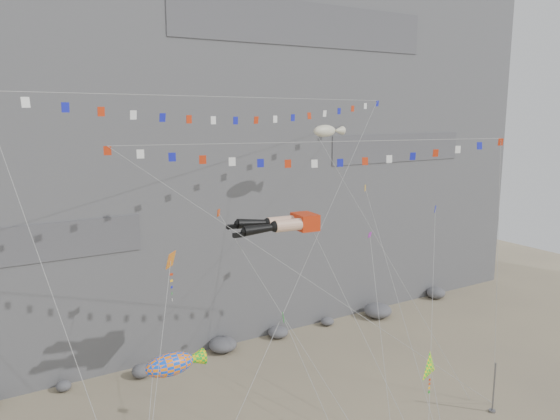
# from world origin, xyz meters

# --- Properties ---
(cliff) EXTENTS (80.00, 28.00, 50.00)m
(cliff) POSITION_xyz_m (0.00, 32.00, 25.00)
(cliff) COLOR slate
(cliff) RESTS_ON ground
(talus_boulders) EXTENTS (60.00, 3.00, 1.20)m
(talus_boulders) POSITION_xyz_m (0.00, 17.00, 0.60)
(talus_boulders) COLOR #5C5C61
(talus_boulders) RESTS_ON ground
(anchor_pole_right) EXTENTS (0.12, 0.12, 3.88)m
(anchor_pole_right) POSITION_xyz_m (12.59, -2.84, 1.94)
(anchor_pole_right) COLOR slate
(anchor_pole_right) RESTS_ON ground
(legs_kite) EXTENTS (6.58, 15.72, 20.10)m
(legs_kite) POSITION_xyz_m (-0.57, 5.47, 14.21)
(legs_kite) COLOR red
(legs_kite) RESTS_ON ground
(flag_banner_upper) EXTENTS (35.06, 20.56, 30.24)m
(flag_banner_upper) POSITION_xyz_m (-1.04, 9.93, 22.96)
(flag_banner_upper) COLOR red
(flag_banner_upper) RESTS_ON ground
(flag_banner_lower) EXTENTS (28.10, 9.53, 23.78)m
(flag_banner_lower) POSITION_xyz_m (2.12, 3.95, 19.91)
(flag_banner_lower) COLOR red
(flag_banner_lower) RESTS_ON ground
(harlequin_kite) EXTENTS (6.04, 8.25, 15.83)m
(harlequin_kite) POSITION_xyz_m (-9.45, 3.78, 13.26)
(harlequin_kite) COLOR red
(harlequin_kite) RESTS_ON ground
(fish_windsock) EXTENTS (5.99, 6.11, 9.89)m
(fish_windsock) POSITION_xyz_m (-10.23, 2.43, 7.39)
(fish_windsock) COLOR orange
(fish_windsock) RESTS_ON ground
(delta_kite) EXTENTS (2.50, 4.21, 8.06)m
(delta_kite) POSITION_xyz_m (3.92, -4.55, 6.48)
(delta_kite) COLOR yellow
(delta_kite) RESTS_ON ground
(blimp_windsock) EXTENTS (6.68, 14.20, 24.60)m
(blimp_windsock) POSITION_xyz_m (7.89, 12.25, 20.24)
(blimp_windsock) COLOR beige
(blimp_windsock) RESTS_ON ground
(small_kite_a) EXTENTS (4.90, 15.00, 21.03)m
(small_kite_a) POSITION_xyz_m (-3.93, 8.35, 14.53)
(small_kite_a) COLOR #D54411
(small_kite_a) RESTS_ON ground
(small_kite_b) EXTENTS (7.58, 11.81, 18.12)m
(small_kite_b) POSITION_xyz_m (7.51, 5.49, 12.02)
(small_kite_b) COLOR purple
(small_kite_b) RESTS_ON ground
(small_kite_c) EXTENTS (1.17, 9.16, 12.15)m
(small_kite_c) POSITION_xyz_m (-2.43, 2.30, 8.62)
(small_kite_c) COLOR #179921
(small_kite_c) RESTS_ON ground
(small_kite_d) EXTENTS (6.88, 16.68, 23.20)m
(small_kite_d) POSITION_xyz_m (9.39, 8.30, 15.26)
(small_kite_d) COLOR #FFB215
(small_kite_d) RESTS_ON ground
(small_kite_e) EXTENTS (9.77, 9.45, 19.04)m
(small_kite_e) POSITION_xyz_m (12.54, 3.62, 14.04)
(small_kite_e) COLOR #1319AC
(small_kite_e) RESTS_ON ground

